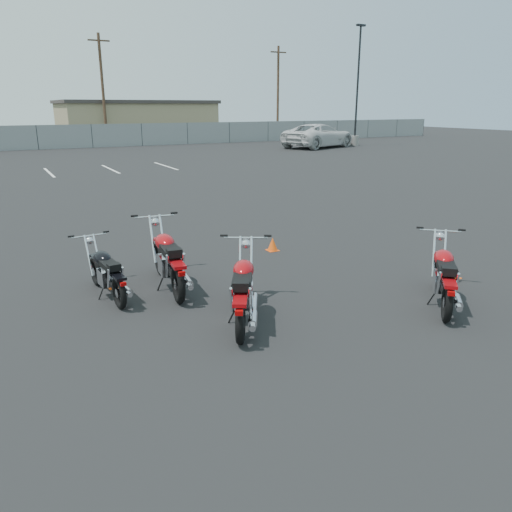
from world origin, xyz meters
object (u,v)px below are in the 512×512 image
motorcycle_second_black (107,273)px  motorcycle_third_red (244,290)px  white_van (319,129)px  motorcycle_rear_red (444,276)px  motorcycle_front_red (168,260)px

motorcycle_second_black → motorcycle_third_red: motorcycle_third_red is taller
motorcycle_third_red → white_van: 33.89m
motorcycle_third_red → motorcycle_rear_red: motorcycle_third_red is taller
motorcycle_front_red → white_van: (20.94, 25.08, 0.92)m
motorcycle_rear_red → white_van: (17.22, 27.98, 0.96)m
motorcycle_third_red → white_van: bearing=52.9°
motorcycle_second_black → motorcycle_third_red: 2.58m
motorcycle_front_red → white_van: white_van is taller
motorcycle_rear_red → motorcycle_second_black: bearing=148.1°
motorcycle_second_black → white_van: (22.01, 25.00, 1.02)m
motorcycle_front_red → motorcycle_third_red: bearing=-75.1°
motorcycle_second_black → motorcycle_rear_red: bearing=-31.9°
motorcycle_second_black → white_van: bearing=48.6°
white_van → motorcycle_rear_red: bearing=129.4°
motorcycle_front_red → motorcycle_third_red: 2.02m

